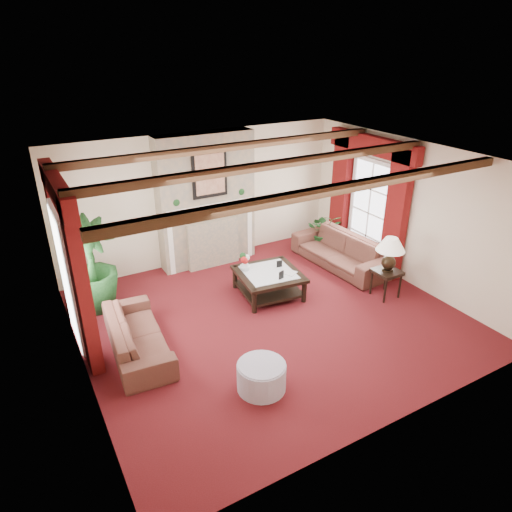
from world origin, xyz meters
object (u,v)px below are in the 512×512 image
sofa_right (341,246)px  potted_palm (93,284)px  coffee_table (269,283)px  side_table (386,283)px  sofa_left (136,330)px  ottoman (261,377)px

sofa_right → potted_palm: 4.87m
coffee_table → side_table: size_ratio=2.11×
sofa_left → sofa_right: 4.58m
ottoman → sofa_left: bearing=126.3°
potted_palm → ottoman: bearing=-65.1°
potted_palm → coffee_table: potted_palm is taller
potted_palm → ottoman: potted_palm is taller
sofa_right → potted_palm: (-4.81, 0.79, 0.03)m
sofa_left → potted_palm: size_ratio=1.05×
sofa_left → ottoman: (1.21, -1.64, -0.18)m
coffee_table → side_table: bearing=-24.0°
coffee_table → sofa_left: bearing=-162.5°
coffee_table → side_table: side_table is taller
sofa_left → coffee_table: sofa_left is taller
sofa_left → sofa_right: (4.51, 0.80, 0.06)m
sofa_left → coffee_table: 2.64m
sofa_right → ottoman: size_ratio=3.38×
ottoman → coffee_table: bearing=56.9°
sofa_right → coffee_table: sofa_right is taller
sofa_left → side_table: (4.43, -0.62, -0.11)m
sofa_left → coffee_table: bearing=-74.7°
sofa_right → sofa_left: bearing=-84.2°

